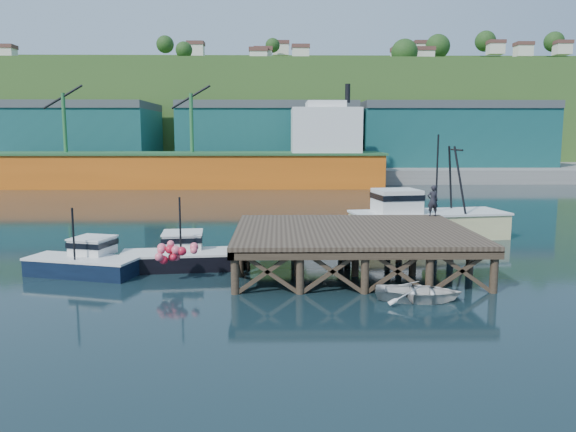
{
  "coord_description": "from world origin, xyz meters",
  "views": [
    {
      "loc": [
        1.72,
        -28.61,
        6.9
      ],
      "look_at": [
        2.23,
        2.0,
        2.5
      ],
      "focal_mm": 35.0,
      "sensor_mm": 36.0,
      "label": 1
    }
  ],
  "objects_px": {
    "dinghy": "(418,292)",
    "dockworker": "(433,201)",
    "boat_black": "(182,254)",
    "trawler": "(425,217)",
    "boat_navy": "(85,261)"
  },
  "relations": [
    {
      "from": "boat_navy",
      "to": "boat_black",
      "type": "xyz_separation_m",
      "value": [
        4.62,
        1.39,
        0.01
      ]
    },
    {
      "from": "boat_navy",
      "to": "dinghy",
      "type": "distance_m",
      "value": 16.3
    },
    {
      "from": "boat_navy",
      "to": "dinghy",
      "type": "xyz_separation_m",
      "value": [
        15.57,
        -4.8,
        -0.32
      ]
    },
    {
      "from": "trawler",
      "to": "dinghy",
      "type": "height_order",
      "value": "trawler"
    },
    {
      "from": "boat_black",
      "to": "dinghy",
      "type": "height_order",
      "value": "boat_black"
    },
    {
      "from": "dinghy",
      "to": "dockworker",
      "type": "relative_size",
      "value": 1.94
    },
    {
      "from": "trawler",
      "to": "boat_black",
      "type": "bearing_deg",
      "value": -160.02
    },
    {
      "from": "boat_black",
      "to": "trawler",
      "type": "xyz_separation_m",
      "value": [
        15.04,
        8.5,
        0.73
      ]
    },
    {
      "from": "dockworker",
      "to": "boat_navy",
      "type": "bearing_deg",
      "value": 7.75
    },
    {
      "from": "boat_black",
      "to": "dinghy",
      "type": "bearing_deg",
      "value": -35.72
    },
    {
      "from": "boat_navy",
      "to": "trawler",
      "type": "relative_size",
      "value": 0.54
    },
    {
      "from": "boat_black",
      "to": "dinghy",
      "type": "relative_size",
      "value": 1.78
    },
    {
      "from": "trawler",
      "to": "dockworker",
      "type": "distance_m",
      "value": 4.83
    },
    {
      "from": "boat_black",
      "to": "dockworker",
      "type": "distance_m",
      "value": 15.01
    },
    {
      "from": "dockworker",
      "to": "dinghy",
      "type": "bearing_deg",
      "value": 63.76
    }
  ]
}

